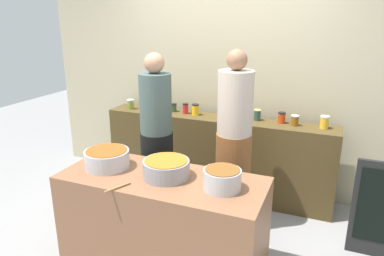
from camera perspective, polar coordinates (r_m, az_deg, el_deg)
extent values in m
plane|color=gray|center=(3.61, -2.21, -17.72)|extent=(12.00, 12.00, 0.00)
cube|color=#B9AC8A|center=(4.34, 5.60, 9.77)|extent=(4.80, 0.12, 3.00)
cube|color=#4A3A1D|center=(4.28, 3.82, -4.49)|extent=(2.70, 0.36, 0.96)
cube|color=brown|center=(3.16, -4.63, -14.53)|extent=(1.70, 0.70, 0.82)
cylinder|color=olive|center=(4.55, -9.72, 3.66)|extent=(0.08, 0.08, 0.11)
cylinder|color=silver|center=(4.54, -9.76, 4.40)|extent=(0.08, 0.08, 0.01)
cylinder|color=gold|center=(4.53, -7.86, 3.76)|extent=(0.08, 0.08, 0.12)
cylinder|color=silver|center=(4.51, -7.89, 4.57)|extent=(0.08, 0.08, 0.01)
cylinder|color=olive|center=(4.38, -5.32, 3.23)|extent=(0.07, 0.07, 0.10)
cylinder|color=#D6C666|center=(4.36, -5.34, 3.96)|extent=(0.07, 0.07, 0.01)
cylinder|color=#314B2E|center=(4.37, -2.96, 3.20)|extent=(0.08, 0.08, 0.09)
cylinder|color=black|center=(4.36, -2.97, 3.84)|extent=(0.08, 0.08, 0.01)
cylinder|color=red|center=(4.28, -1.04, 3.05)|extent=(0.07, 0.07, 0.11)
cylinder|color=black|center=(4.26, -1.05, 3.85)|extent=(0.07, 0.07, 0.01)
cylinder|color=yellow|center=(4.22, 0.54, 2.89)|extent=(0.08, 0.08, 0.12)
cylinder|color=black|center=(4.20, 0.54, 3.75)|extent=(0.09, 0.09, 0.01)
cylinder|color=#2B4B3B|center=(4.06, 10.33, 1.98)|extent=(0.08, 0.08, 0.11)
cylinder|color=#D6C666|center=(4.05, 10.38, 2.83)|extent=(0.08, 0.08, 0.01)
cylinder|color=#BF3B14|center=(4.02, 14.05, 1.51)|extent=(0.08, 0.08, 0.11)
cylinder|color=black|center=(4.00, 14.11, 2.34)|extent=(0.08, 0.08, 0.01)
cylinder|color=brown|center=(3.96, 16.01, 1.09)|extent=(0.08, 0.08, 0.10)
cylinder|color=silver|center=(3.95, 16.08, 1.87)|extent=(0.08, 0.08, 0.01)
cylinder|color=gold|center=(3.95, 20.29, 0.77)|extent=(0.09, 0.09, 0.12)
cylinder|color=silver|center=(3.94, 20.39, 1.70)|extent=(0.09, 0.09, 0.01)
cylinder|color=#B7B7BC|center=(3.20, -13.33, -4.80)|extent=(0.38, 0.38, 0.15)
cylinder|color=#95461A|center=(3.17, -13.44, -3.47)|extent=(0.35, 0.35, 0.00)
cylinder|color=gray|center=(2.94, -4.12, -6.48)|extent=(0.38, 0.38, 0.14)
cylinder|color=#B3621D|center=(2.91, -4.15, -5.12)|extent=(0.35, 0.35, 0.00)
cylinder|color=#B7B7BC|center=(2.74, 4.82, -8.15)|extent=(0.29, 0.29, 0.16)
cylinder|color=brown|center=(2.71, 4.87, -6.58)|extent=(0.27, 0.27, 0.00)
cylinder|color=#9E703D|center=(2.83, -11.75, -9.24)|extent=(0.11, 0.22, 0.02)
cylinder|color=black|center=(3.77, -5.45, -7.67)|extent=(0.33, 0.33, 0.96)
cylinder|color=#425552|center=(3.51, -5.81, 3.87)|extent=(0.32, 0.32, 0.59)
sphere|color=tan|center=(3.44, -6.01, 10.24)|extent=(0.20, 0.20, 0.20)
cylinder|color=brown|center=(3.65, 6.45, -8.32)|extent=(0.35, 0.35, 0.99)
cylinder|color=#C0AE9D|center=(3.38, 6.91, 3.96)|extent=(0.33, 0.33, 0.61)
sphere|color=#8C6047|center=(3.31, 7.17, 10.70)|extent=(0.19, 0.19, 0.19)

